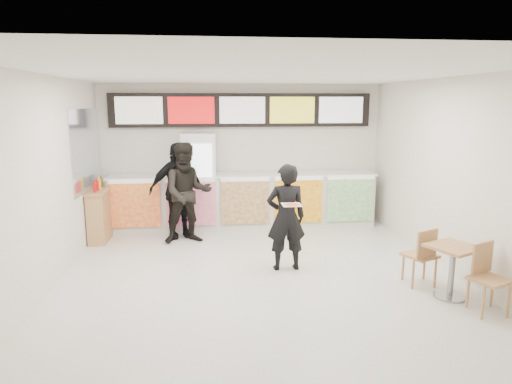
{
  "coord_description": "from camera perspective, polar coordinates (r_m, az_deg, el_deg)",
  "views": [
    {
      "loc": [
        -0.76,
        -6.31,
        2.62
      ],
      "look_at": [
        0.05,
        1.2,
        1.13
      ],
      "focal_mm": 32.0,
      "sensor_mm": 36.0,
      "label": 1
    }
  ],
  "objects": [
    {
      "name": "floor",
      "position": [
        6.88,
        0.65,
        -11.21
      ],
      "size": [
        7.0,
        7.0,
        0.0
      ],
      "primitive_type": "plane",
      "color": "beige",
      "rests_on": "ground"
    },
    {
      "name": "ceiling",
      "position": [
        6.37,
        0.72,
        14.61
      ],
      "size": [
        7.0,
        7.0,
        0.0
      ],
      "primitive_type": "plane",
      "rotation": [
        3.14,
        0.0,
        0.0
      ],
      "color": "white",
      "rests_on": "wall_back"
    },
    {
      "name": "wall_back",
      "position": [
        9.9,
        -1.75,
        4.7
      ],
      "size": [
        6.0,
        0.0,
        6.0
      ],
      "primitive_type": "plane",
      "rotation": [
        1.57,
        0.0,
        0.0
      ],
      "color": "silver",
      "rests_on": "floor"
    },
    {
      "name": "wall_left",
      "position": [
        6.79,
        -25.34,
        0.6
      ],
      "size": [
        0.0,
        7.0,
        7.0
      ],
      "primitive_type": "plane",
      "rotation": [
        1.57,
        0.0,
        1.57
      ],
      "color": "silver",
      "rests_on": "floor"
    },
    {
      "name": "wall_right",
      "position": [
        7.43,
        24.31,
        1.53
      ],
      "size": [
        0.0,
        7.0,
        7.0
      ],
      "primitive_type": "plane",
      "rotation": [
        1.57,
        0.0,
        -1.57
      ],
      "color": "silver",
      "rests_on": "floor"
    },
    {
      "name": "service_counter",
      "position": [
        9.65,
        -1.53,
        -1.05
      ],
      "size": [
        5.56,
        0.77,
        1.14
      ],
      "color": "silver",
      "rests_on": "floor"
    },
    {
      "name": "menu_board",
      "position": [
        9.75,
        -1.75,
        10.19
      ],
      "size": [
        5.5,
        0.14,
        0.7
      ],
      "color": "black",
      "rests_on": "wall_back"
    },
    {
      "name": "drinks_fridge",
      "position": [
        9.56,
        -7.15,
        1.36
      ],
      "size": [
        0.7,
        0.67,
        2.0
      ],
      "color": "white",
      "rests_on": "floor"
    },
    {
      "name": "mirror_panel",
      "position": [
        9.08,
        -20.44,
        5.0
      ],
      "size": [
        0.01,
        2.0,
        1.5
      ],
      "primitive_type": "cube",
      "color": "#B2B7BF",
      "rests_on": "wall_left"
    },
    {
      "name": "customer_main",
      "position": [
        7.16,
        3.78,
        -3.17
      ],
      "size": [
        0.63,
        0.43,
        1.7
      ],
      "primitive_type": "imported",
      "rotation": [
        0.0,
        0.0,
        3.18
      ],
      "color": "black",
      "rests_on": "floor"
    },
    {
      "name": "customer_left",
      "position": [
        8.6,
        -8.56,
        -0.15
      ],
      "size": [
        1.02,
        0.86,
        1.89
      ],
      "primitive_type": "imported",
      "rotation": [
        0.0,
        0.0,
        0.16
      ],
      "color": "black",
      "rests_on": "floor"
    },
    {
      "name": "customer_mid",
      "position": [
        8.99,
        -9.87,
        0.2
      ],
      "size": [
        1.18,
        0.81,
        1.86
      ],
      "primitive_type": "imported",
      "rotation": [
        0.0,
        0.0,
        0.36
      ],
      "color": "black",
      "rests_on": "floor"
    },
    {
      "name": "pizza_slice",
      "position": [
        6.65,
        4.48,
        -1.54
      ],
      "size": [
        0.36,
        0.36,
        0.02
      ],
      "color": "beige",
      "rests_on": "customer_main"
    },
    {
      "name": "cafe_table",
      "position": [
        6.75,
        23.36,
        -8.01
      ],
      "size": [
        0.98,
        1.52,
        0.87
      ],
      "rotation": [
        0.0,
        0.0,
        0.42
      ],
      "color": "tan",
      "rests_on": "floor"
    },
    {
      "name": "condiment_ledge",
      "position": [
        9.22,
        -18.94,
        -2.71
      ],
      "size": [
        0.36,
        0.88,
        1.17
      ],
      "color": "tan",
      "rests_on": "floor"
    }
  ]
}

